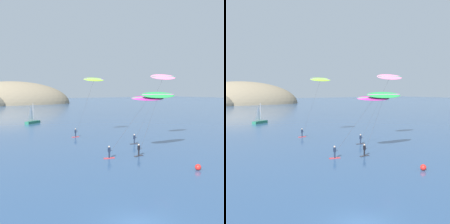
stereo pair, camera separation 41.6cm
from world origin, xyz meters
The scene contains 6 objects.
sailboat_far centered at (11.35, 63.37, 0.64)m, with size 5.51×4.04×5.70m.
kitesurfer_magenta centered at (13.84, 16.82, 7.56)m, with size 9.41×2.39×8.46m.
kitesurfer_lime centered at (15.41, 35.74, 10.51)m, with size 7.08×1.78×11.86m.
kitesurfer_green centered at (15.70, 16.42, 8.02)m, with size 7.14×1.70×9.05m.
kitesurfer_pink centered at (22.80, 23.53, 10.82)m, with size 9.44×1.89×12.16m.
marker_buoy centered at (14.12, 7.37, 0.35)m, with size 0.70×0.70×0.70m, color red.
Camera 2 is at (-10.78, -14.59, 9.20)m, focal length 45.00 mm.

